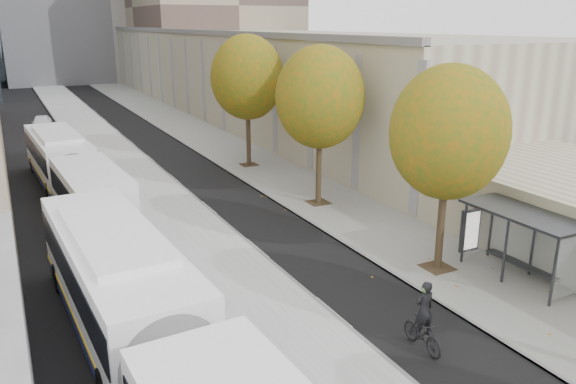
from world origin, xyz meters
TOP-DOWN VIEW (x-y plane):
  - bus_platform at (-3.88, 35.00)m, footprint 4.25×150.00m
  - sidewalk at (4.12, 35.00)m, footprint 4.75×150.00m
  - building_tan at (15.50, 64.00)m, footprint 18.00×92.00m
  - bus_shelter at (5.69, 10.96)m, footprint 1.90×4.40m
  - tree_c at (3.60, 13.00)m, footprint 4.20×4.20m
  - tree_d at (3.60, 22.00)m, footprint 4.40×4.40m
  - tree_e at (3.60, 31.00)m, footprint 4.60×4.60m
  - bus_near at (-7.74, 10.05)m, footprint 3.58×18.26m
  - bus_far at (-7.52, 28.56)m, footprint 3.40×16.97m
  - cyclist at (-0.51, 9.02)m, footprint 0.62×1.67m
  - distant_car at (-7.36, 50.85)m, footprint 2.05×3.92m

SIDE VIEW (x-z plane):
  - sidewalk at x=4.12m, z-range 0.00..0.08m
  - bus_platform at x=-3.88m, z-range 0.00..0.15m
  - distant_car at x=-7.36m, z-range 0.00..1.27m
  - cyclist at x=-0.51m, z-range -0.27..1.85m
  - bus_far at x=-7.52m, z-range 0.13..2.94m
  - bus_near at x=-7.74m, z-range 0.14..3.16m
  - bus_shelter at x=5.69m, z-range 0.92..3.45m
  - building_tan at x=15.50m, z-range 0.00..8.00m
  - tree_c at x=3.60m, z-range 1.61..8.89m
  - tree_d at x=3.60m, z-range 1.67..9.27m
  - tree_e at x=3.60m, z-range 1.73..9.64m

